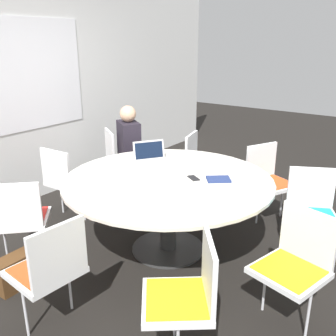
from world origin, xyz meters
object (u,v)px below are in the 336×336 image
Objects in this scene: chair_1 at (66,178)px; chair_6 at (312,208)px; chair_3 at (50,266)px; spiral_notebook at (218,179)px; chair_8 at (201,161)px; laptop at (151,157)px; chair_4 at (187,291)px; chair_5 at (295,260)px; person_0 at (130,145)px; handbag at (17,271)px; chair_2 at (20,215)px; chair_0 at (120,156)px; cell_phone at (194,178)px; chair_7 at (268,177)px.

chair_6 is (0.77, -2.45, 0.00)m from chair_1.
chair_3 is (-1.20, -1.26, 0.00)m from chair_1.
chair_1 is at bearing 101.21° from spiral_notebook.
laptop is (-0.97, 0.04, 0.30)m from chair_8.
chair_5 is (0.72, -0.43, 0.00)m from chair_4.
person_0 reaches higher than chair_8.
chair_3 is 1.69m from chair_5.
handbag is at bearing -156.06° from laptop.
chair_2 is 1.00× the size of chair_3.
chair_3 reaches higher than handbag.
spiral_notebook is (-0.62, -1.78, 0.25)m from chair_0.
chair_2 is at bearing 132.83° from spiral_notebook.
handbag is (-1.97, -0.45, -0.56)m from person_0.
chair_4 is 1.33m from cell_phone.
cell_phone is at bearing -7.31° from chair_4.
cell_phone is (-0.15, -0.62, -0.05)m from laptop.
chair_5 is at bearing 33.27° from chair_8.
spiral_notebook is (0.50, 0.88, 0.25)m from chair_5.
chair_7 is 1.15m from cell_phone.
chair_4 and chair_6 have the same top height.
spiral_notebook is at bearing -66.35° from cell_phone.
chair_5 and chair_7 have the same top height.
laptop reaches higher than chair_3.
person_0 is (-0.48, 0.75, 0.20)m from chair_8.
chair_3 is 1.49m from cell_phone.
chair_2 reaches higher than cell_phone.
chair_1 and chair_2 have the same top height.
chair_2 is 2.12× the size of laptop.
chair_3 is 1.67m from laptop.
chair_1 reaches higher than handbag.
chair_1 is 1.00× the size of chair_2.
chair_6 is 2.12× the size of laptop.
cell_phone is (-0.52, 0.95, 0.25)m from chair_6.
chair_2 is 5.43× the size of cell_phone.
chair_5 is 2.20m from handbag.
person_0 is 2.09m from handbag.
person_0 is at bearing 18.96° from chair_0.
chair_6 is at bearing -61.13° from cell_phone.
chair_0 is at bearing 12.87° from chair_4.
chair_6 is 0.71× the size of person_0.
chair_6 reaches higher than spiral_notebook.
chair_1 is (-0.96, -0.07, 0.00)m from chair_0.
chair_0 is 1.90m from spiral_notebook.
chair_4 is 0.84m from chair_5.
chair_7 is at bearing -11.29° from laptop.
chair_4 is 1.84m from laptop.
chair_7 is 1.35m from laptop.
person_0 reaches higher than laptop.
chair_2 is (-1.81, -0.49, 0.00)m from chair_0.
chair_6 is (1.97, -1.19, 0.00)m from chair_3.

